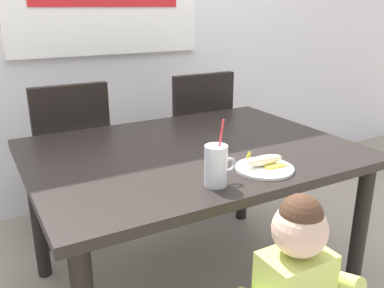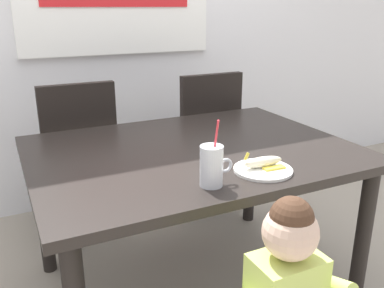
% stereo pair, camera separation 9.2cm
% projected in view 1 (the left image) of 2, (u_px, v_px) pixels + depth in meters
% --- Properties ---
extents(ground_plane, '(24.00, 24.00, 0.00)m').
position_uv_depth(ground_plane, '(191.00, 285.00, 2.11)').
color(ground_plane, '#9E9384').
extents(dining_table, '(1.44, 1.08, 0.74)m').
position_uv_depth(dining_table, '(191.00, 166.00, 1.90)').
color(dining_table, black).
rests_on(dining_table, ground).
extents(dining_chair_left, '(0.44, 0.44, 0.96)m').
position_uv_depth(dining_chair_left, '(70.00, 152.00, 2.42)').
color(dining_chair_left, black).
rests_on(dining_chair_left, ground).
extents(dining_chair_right, '(0.44, 0.44, 0.96)m').
position_uv_depth(dining_chair_right, '(195.00, 134.00, 2.77)').
color(dining_chair_right, black).
rests_on(dining_chair_right, ground).
extents(toddler_standing, '(0.33, 0.24, 0.84)m').
position_uv_depth(toddler_standing, '(295.00, 285.00, 1.29)').
color(toddler_standing, '#3F4760').
rests_on(toddler_standing, ground).
extents(milk_cup, '(0.13, 0.08, 0.25)m').
position_uv_depth(milk_cup, '(216.00, 168.00, 1.46)').
color(milk_cup, silver).
rests_on(milk_cup, dining_table).
extents(snack_plate, '(0.23, 0.23, 0.01)m').
position_uv_depth(snack_plate, '(264.00, 168.00, 1.62)').
color(snack_plate, white).
rests_on(snack_plate, dining_table).
extents(peeled_banana, '(0.17, 0.11, 0.07)m').
position_uv_depth(peeled_banana, '(265.00, 161.00, 1.63)').
color(peeled_banana, '#F4EAC6').
rests_on(peeled_banana, snack_plate).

